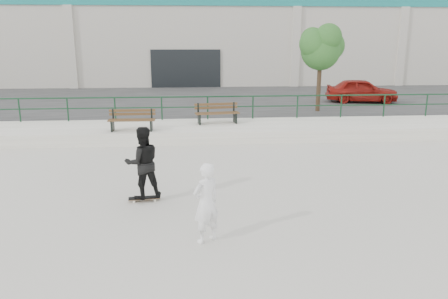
{
  "coord_description": "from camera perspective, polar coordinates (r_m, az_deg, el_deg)",
  "views": [
    {
      "loc": [
        0.2,
        -8.18,
        3.96
      ],
      "look_at": [
        1.02,
        2.0,
        1.35
      ],
      "focal_mm": 35.0,
      "sensor_mm": 36.0,
      "label": 1
    }
  ],
  "objects": [
    {
      "name": "ground",
      "position": [
        9.09,
        -5.5,
        -11.58
      ],
      "size": [
        120.0,
        120.0,
        0.0
      ],
      "primitive_type": "plane",
      "color": "#B2B0A3",
      "rests_on": "ground"
    },
    {
      "name": "ledge",
      "position": [
        18.07,
        -5.12,
        2.4
      ],
      "size": [
        30.0,
        3.0,
        0.5
      ],
      "primitive_type": "cube",
      "color": "beige",
      "rests_on": "ground"
    },
    {
      "name": "parking_strip",
      "position": [
        26.44,
        -4.99,
        6.18
      ],
      "size": [
        60.0,
        14.0,
        0.5
      ],
      "primitive_type": "cube",
      "color": "#303030",
      "rests_on": "ground"
    },
    {
      "name": "railing",
      "position": [
        19.17,
        -5.16,
        6.1
      ],
      "size": [
        28.0,
        0.06,
        1.03
      ],
      "color": "#163D23",
      "rests_on": "ledge"
    },
    {
      "name": "commercial_building",
      "position": [
        40.18,
        -5.03,
        15.12
      ],
      "size": [
        44.2,
        16.33,
        8.0
      ],
      "color": "beige",
      "rests_on": "ground"
    },
    {
      "name": "bench_left",
      "position": [
        17.2,
        -11.93,
        3.77
      ],
      "size": [
        1.79,
        0.55,
        0.82
      ],
      "rotation": [
        0.0,
        0.0,
        -0.02
      ],
      "color": "#4E381A",
      "rests_on": "ledge"
    },
    {
      "name": "bench_right",
      "position": [
        18.32,
        -0.93,
        4.75
      ],
      "size": [
        1.89,
        0.76,
        0.85
      ],
      "rotation": [
        0.0,
        0.0,
        0.13
      ],
      "color": "#4E381A",
      "rests_on": "ledge"
    },
    {
      "name": "tree",
      "position": [
        21.79,
        12.61,
        13.05
      ],
      "size": [
        2.33,
        2.07,
        4.15
      ],
      "color": "#433221",
      "rests_on": "parking_strip"
    },
    {
      "name": "red_car",
      "position": [
        25.66,
        17.53,
        7.37
      ],
      "size": [
        4.08,
        2.26,
        1.31
      ],
      "primitive_type": "imported",
      "rotation": [
        0.0,
        0.0,
        1.38
      ],
      "color": "maroon",
      "rests_on": "parking_strip"
    },
    {
      "name": "skateboard",
      "position": [
        11.19,
        -10.37,
        -6.26
      ],
      "size": [
        0.8,
        0.29,
        0.09
      ],
      "rotation": [
        0.0,
        0.0,
        0.12
      ],
      "color": "black",
      "rests_on": "ground"
    },
    {
      "name": "standing_skater",
      "position": [
        10.9,
        -10.58,
        -1.72
      ],
      "size": [
        1.04,
        0.91,
        1.8
      ],
      "primitive_type": "imported",
      "rotation": [
        0.0,
        0.0,
        3.44
      ],
      "color": "black",
      "rests_on": "skateboard"
    },
    {
      "name": "seated_skater",
      "position": [
        8.65,
        -2.35,
        -6.99
      ],
      "size": [
        0.71,
        0.66,
        1.64
      ],
      "primitive_type": "imported",
      "rotation": [
        0.0,
        0.0,
        3.73
      ],
      "color": "white",
      "rests_on": "ground"
    }
  ]
}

